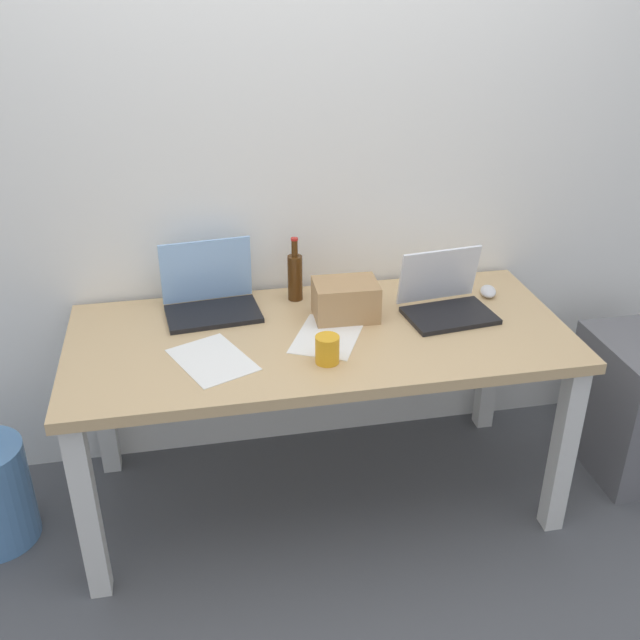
{
  "coord_description": "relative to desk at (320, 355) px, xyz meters",
  "views": [
    {
      "loc": [
        -0.44,
        -2.23,
        1.97
      ],
      "look_at": [
        0.0,
        0.0,
        0.79
      ],
      "focal_mm": 40.87,
      "sensor_mm": 36.0,
      "label": 1
    }
  ],
  "objects": [
    {
      "name": "desk",
      "position": [
        0.0,
        0.0,
        0.0
      ],
      "size": [
        1.77,
        0.79,
        0.74
      ],
      "color": "tan",
      "rests_on": "ground"
    },
    {
      "name": "laptop_right",
      "position": [
        0.49,
        0.06,
        0.14
      ],
      "size": [
        0.34,
        0.28,
        0.23
      ],
      "color": "black",
      "rests_on": "desk"
    },
    {
      "name": "paper_sheet_front_left",
      "position": [
        -0.39,
        -0.12,
        0.09
      ],
      "size": [
        0.31,
        0.36,
        0.0
      ],
      "primitive_type": "cube",
      "rotation": [
        0.0,
        0.0,
        0.41
      ],
      "color": "white",
      "rests_on": "desk"
    },
    {
      "name": "beer_bottle",
      "position": [
        -0.04,
        0.29,
        0.19
      ],
      "size": [
        0.06,
        0.06,
        0.25
      ],
      "color": "#47280F",
      "rests_on": "desk"
    },
    {
      "name": "back_wall",
      "position": [
        0.0,
        0.45,
        0.65
      ],
      "size": [
        5.2,
        0.08,
        2.6
      ],
      "primitive_type": "cube",
      "color": "white",
      "rests_on": "ground"
    },
    {
      "name": "paper_sheet_center",
      "position": [
        0.02,
        -0.04,
        0.09
      ],
      "size": [
        0.32,
        0.36,
        0.0
      ],
      "primitive_type": "cube",
      "rotation": [
        0.0,
        0.0,
        -0.45
      ],
      "color": "white",
      "rests_on": "desk"
    },
    {
      "name": "cardboard_box",
      "position": [
        0.12,
        0.1,
        0.16
      ],
      "size": [
        0.24,
        0.17,
        0.14
      ],
      "primitive_type": "cube",
      "rotation": [
        0.0,
        0.0,
        -0.03
      ],
      "color": "tan",
      "rests_on": "desk"
    },
    {
      "name": "ground_plane",
      "position": [
        0.0,
        0.0,
        -0.65
      ],
      "size": [
        8.0,
        8.0,
        0.0
      ],
      "primitive_type": "plane",
      "color": "#515459"
    },
    {
      "name": "laptop_left",
      "position": [
        -0.37,
        0.24,
        0.15
      ],
      "size": [
        0.36,
        0.26,
        0.26
      ],
      "color": "black",
      "rests_on": "desk"
    },
    {
      "name": "computer_mouse",
      "position": [
        0.71,
        0.17,
        0.11
      ],
      "size": [
        0.09,
        0.11,
        0.03
      ],
      "primitive_type": "ellipsoid",
      "rotation": [
        0.0,
        0.0,
        -0.32
      ],
      "color": "silver",
      "rests_on": "desk"
    },
    {
      "name": "coffee_mug",
      "position": [
        -0.02,
        -0.2,
        0.14
      ],
      "size": [
        0.08,
        0.08,
        0.09
      ],
      "primitive_type": "cylinder",
      "color": "gold",
      "rests_on": "desk"
    }
  ]
}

